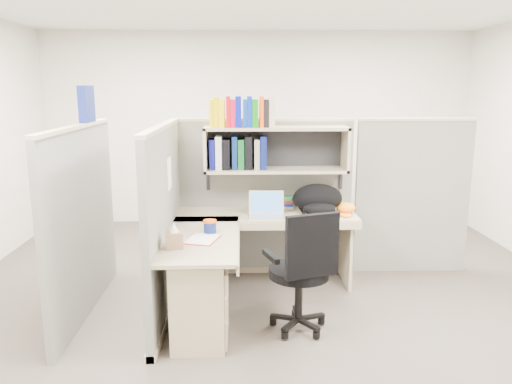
{
  "coord_description": "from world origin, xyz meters",
  "views": [
    {
      "loc": [
        -0.24,
        -4.14,
        1.93
      ],
      "look_at": [
        -0.11,
        0.25,
        1.01
      ],
      "focal_mm": 35.0,
      "sensor_mm": 36.0,
      "label": 1
    }
  ],
  "objects_px": {
    "desk": "(222,274)",
    "task_chair": "(301,290)",
    "backpack": "(319,199)",
    "snack_canister": "(210,226)",
    "laptop": "(267,205)"
  },
  "relations": [
    {
      "from": "laptop",
      "to": "backpack",
      "type": "xyz_separation_m",
      "value": [
        0.51,
        0.1,
        0.02
      ]
    },
    {
      "from": "snack_canister",
      "to": "desk",
      "type": "bearing_deg",
      "value": -63.48
    },
    {
      "from": "desk",
      "to": "task_chair",
      "type": "distance_m",
      "value": 0.66
    },
    {
      "from": "desk",
      "to": "task_chair",
      "type": "height_order",
      "value": "task_chair"
    },
    {
      "from": "desk",
      "to": "snack_canister",
      "type": "xyz_separation_m",
      "value": [
        -0.1,
        0.2,
        0.35
      ]
    },
    {
      "from": "backpack",
      "to": "task_chair",
      "type": "bearing_deg",
      "value": -90.34
    },
    {
      "from": "laptop",
      "to": "backpack",
      "type": "height_order",
      "value": "backpack"
    },
    {
      "from": "backpack",
      "to": "task_chair",
      "type": "xyz_separation_m",
      "value": [
        -0.28,
        -0.98,
        -0.51
      ]
    },
    {
      "from": "desk",
      "to": "backpack",
      "type": "distance_m",
      "value": 1.3
    },
    {
      "from": "laptop",
      "to": "desk",
      "type": "bearing_deg",
      "value": -118.24
    },
    {
      "from": "snack_canister",
      "to": "task_chair",
      "type": "distance_m",
      "value": 0.93
    },
    {
      "from": "desk",
      "to": "laptop",
      "type": "height_order",
      "value": "laptop"
    },
    {
      "from": "backpack",
      "to": "snack_canister",
      "type": "height_order",
      "value": "backpack"
    },
    {
      "from": "snack_canister",
      "to": "task_chair",
      "type": "bearing_deg",
      "value": -26.44
    },
    {
      "from": "snack_canister",
      "to": "task_chair",
      "type": "xyz_separation_m",
      "value": [
        0.74,
        -0.37,
        -0.43
      ]
    }
  ]
}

